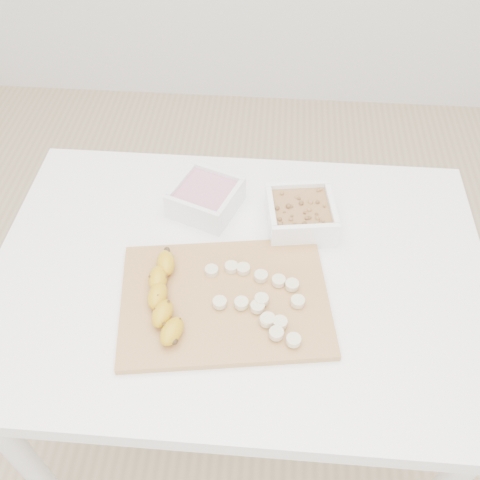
# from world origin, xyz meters

# --- Properties ---
(ground) EXTENTS (3.50, 3.50, 0.00)m
(ground) POSITION_xyz_m (0.00, 0.00, 0.00)
(ground) COLOR #C6AD89
(ground) RESTS_ON ground
(table) EXTENTS (1.00, 0.70, 0.75)m
(table) POSITION_xyz_m (0.00, 0.00, 0.65)
(table) COLOR white
(table) RESTS_ON ground
(bowl_yogurt) EXTENTS (0.17, 0.17, 0.06)m
(bowl_yogurt) POSITION_xyz_m (-0.09, 0.17, 0.78)
(bowl_yogurt) COLOR white
(bowl_yogurt) RESTS_ON table
(bowl_granola) EXTENTS (0.16, 0.16, 0.06)m
(bowl_granola) POSITION_xyz_m (0.12, 0.14, 0.78)
(bowl_granola) COLOR white
(bowl_granola) RESTS_ON table
(cutting_board) EXTENTS (0.43, 0.33, 0.01)m
(cutting_board) POSITION_xyz_m (-0.02, -0.08, 0.76)
(cutting_board) COLOR #A56F40
(cutting_board) RESTS_ON table
(banana) EXTENTS (0.06, 0.21, 0.04)m
(banana) POSITION_xyz_m (-0.13, -0.10, 0.78)
(banana) COLOR #BD8E13
(banana) RESTS_ON cutting_board
(banana_slices) EXTENTS (0.20, 0.18, 0.02)m
(banana_slices) POSITION_xyz_m (0.05, -0.08, 0.77)
(banana_slices) COLOR beige
(banana_slices) RESTS_ON cutting_board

